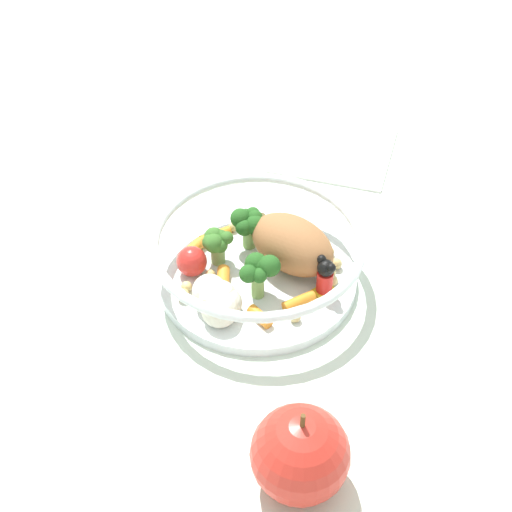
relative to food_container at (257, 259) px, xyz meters
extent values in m
plane|color=silver|center=(-0.02, 0.00, -0.03)|extent=(2.40, 2.40, 0.00)
cylinder|color=white|center=(0.00, 0.00, -0.03)|extent=(0.19, 0.19, 0.01)
torus|color=white|center=(0.00, 0.00, 0.02)|extent=(0.20, 0.20, 0.01)
ellipsoid|color=#9E663D|center=(0.03, -0.02, 0.01)|extent=(0.07, 0.10, 0.05)
cylinder|color=#8EB766|center=(0.00, 0.04, -0.01)|extent=(0.01, 0.01, 0.02)
sphere|color=#386B28|center=(0.00, 0.04, 0.01)|extent=(0.02, 0.02, 0.02)
sphere|color=#386B28|center=(0.00, 0.05, 0.01)|extent=(0.02, 0.02, 0.02)
sphere|color=#386B28|center=(-0.01, 0.05, 0.01)|extent=(0.02, 0.02, 0.02)
sphere|color=#386B28|center=(-0.01, 0.04, 0.01)|extent=(0.02, 0.02, 0.02)
sphere|color=#386B28|center=(-0.01, 0.04, 0.01)|extent=(0.01, 0.01, 0.01)
sphere|color=#386B28|center=(0.00, 0.03, 0.01)|extent=(0.01, 0.01, 0.01)
cylinder|color=#7FAD5B|center=(-0.02, -0.01, -0.01)|extent=(0.01, 0.01, 0.02)
sphere|color=#23561E|center=(-0.02, -0.01, 0.01)|extent=(0.02, 0.02, 0.02)
sphere|color=#23561E|center=(-0.02, -0.01, 0.01)|extent=(0.02, 0.02, 0.02)
sphere|color=#23561E|center=(-0.03, -0.01, 0.01)|extent=(0.02, 0.02, 0.02)
sphere|color=#23561E|center=(-0.03, -0.02, 0.01)|extent=(0.01, 0.01, 0.01)
sphere|color=#23561E|center=(-0.02, -0.02, 0.02)|extent=(0.02, 0.02, 0.02)
cylinder|color=#7FAD5B|center=(0.03, 0.03, -0.01)|extent=(0.01, 0.01, 0.02)
sphere|color=#23561E|center=(0.04, 0.03, 0.02)|extent=(0.01, 0.01, 0.01)
sphere|color=#23561E|center=(0.04, 0.03, 0.01)|extent=(0.01, 0.01, 0.01)
sphere|color=#23561E|center=(0.03, 0.03, 0.02)|extent=(0.02, 0.02, 0.02)
sphere|color=#23561E|center=(0.02, 0.03, 0.01)|extent=(0.02, 0.02, 0.02)
sphere|color=#23561E|center=(0.03, 0.02, 0.01)|extent=(0.02, 0.02, 0.02)
sphere|color=#23561E|center=(0.03, 0.02, 0.02)|extent=(0.02, 0.02, 0.02)
sphere|color=silver|center=(-0.05, 0.01, 0.00)|extent=(0.03, 0.03, 0.03)
sphere|color=silver|center=(-0.06, 0.02, 0.00)|extent=(0.03, 0.03, 0.03)
sphere|color=silver|center=(-0.06, 0.01, 0.00)|extent=(0.03, 0.03, 0.03)
sphere|color=silver|center=(-0.07, 0.00, -0.01)|extent=(0.03, 0.03, 0.03)
sphere|color=silver|center=(-0.06, 0.00, -0.01)|extent=(0.03, 0.03, 0.03)
cube|color=yellow|center=(0.01, -0.07, -0.02)|extent=(0.02, 0.02, 0.00)
cylinder|color=red|center=(0.01, -0.07, -0.01)|extent=(0.02, 0.02, 0.02)
sphere|color=black|center=(0.01, -0.07, 0.01)|extent=(0.02, 0.02, 0.02)
sphere|color=black|center=(0.01, -0.07, 0.02)|extent=(0.01, 0.01, 0.01)
sphere|color=black|center=(0.01, -0.06, 0.02)|extent=(0.01, 0.01, 0.01)
cylinder|color=orange|center=(-0.03, 0.02, -0.01)|extent=(0.04, 0.03, 0.01)
cylinder|color=orange|center=(-0.01, -0.05, -0.01)|extent=(0.03, 0.03, 0.01)
cylinder|color=orange|center=(-0.05, -0.03, -0.01)|extent=(0.02, 0.03, 0.01)
cylinder|color=orange|center=(0.02, 0.06, -0.01)|extent=(0.03, 0.03, 0.01)
cylinder|color=orange|center=(-0.01, 0.07, -0.01)|extent=(0.03, 0.01, 0.01)
sphere|color=red|center=(-0.03, 0.06, -0.01)|extent=(0.03, 0.03, 0.03)
sphere|color=tan|center=(-0.06, 0.04, -0.01)|extent=(0.01, 0.01, 0.01)
sphere|color=#D1B775|center=(0.02, -0.07, -0.02)|extent=(0.01, 0.01, 0.01)
sphere|color=tan|center=(0.04, -0.06, -0.01)|extent=(0.01, 0.01, 0.01)
sphere|color=tan|center=(-0.04, -0.06, -0.02)|extent=(0.01, 0.01, 0.01)
sphere|color=tan|center=(0.06, -0.05, -0.02)|extent=(0.01, 0.01, 0.01)
sphere|color=tan|center=(0.04, 0.05, -0.02)|extent=(0.01, 0.01, 0.01)
sphere|color=#D1B775|center=(0.05, 0.04, -0.01)|extent=(0.01, 0.01, 0.01)
sphere|color=tan|center=(-0.03, 0.04, -0.02)|extent=(0.01, 0.01, 0.01)
sphere|color=tan|center=(0.07, 0.01, -0.02)|extent=(0.01, 0.01, 0.01)
sphere|color=#D1B775|center=(0.03, -0.06, -0.01)|extent=(0.01, 0.01, 0.01)
sphere|color=tan|center=(0.07, 0.04, -0.02)|extent=(0.01, 0.01, 0.01)
sphere|color=#D1B775|center=(-0.05, 0.05, -0.01)|extent=(0.01, 0.01, 0.01)
sphere|color=#D1B775|center=(-0.05, 0.03, -0.01)|extent=(0.01, 0.01, 0.01)
sphere|color=#D1B775|center=(0.06, 0.06, -0.02)|extent=(0.01, 0.01, 0.01)
sphere|color=red|center=(-0.17, -0.13, 0.01)|extent=(0.07, 0.07, 0.07)
cylinder|color=brown|center=(-0.17, -0.13, 0.05)|extent=(0.00, 0.00, 0.01)
cube|color=white|center=(0.24, 0.03, -0.03)|extent=(0.15, 0.16, 0.01)
camera|label=1|loc=(-0.41, -0.23, 0.45)|focal=48.97mm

